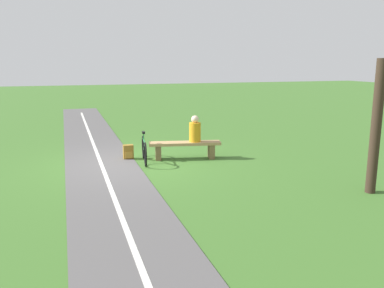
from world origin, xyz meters
TOP-DOWN VIEW (x-y plane):
  - ground_plane at (0.00, 0.00)m, footprint 80.00×80.00m
  - paved_path at (0.84, 4.00)m, footprint 2.14×36.01m
  - path_centre_line at (0.84, 4.00)m, footprint 0.32×32.00m
  - bench at (-1.57, -0.09)m, footprint 2.10×0.82m
  - person_seated at (-1.85, -0.03)m, footprint 0.39×0.39m
  - bicycle at (-0.37, -0.07)m, footprint 0.27×1.62m
  - backpack at (-0.01, -0.57)m, footprint 0.29×0.23m
  - tree_far_left at (-4.48, 4.08)m, footprint 0.74×0.81m

SIDE VIEW (x-z plane):
  - ground_plane at x=0.00m, z-range 0.00..0.00m
  - paved_path at x=0.84m, z-range 0.00..0.02m
  - path_centre_line at x=0.84m, z-range 0.02..0.02m
  - backpack at x=-0.01m, z-range 0.00..0.41m
  - bicycle at x=-0.37m, z-range -0.07..0.77m
  - bench at x=-1.57m, z-range 0.10..0.60m
  - person_seated at x=-1.85m, z-range 0.45..1.21m
  - tree_far_left at x=-4.48m, z-range -0.25..3.50m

